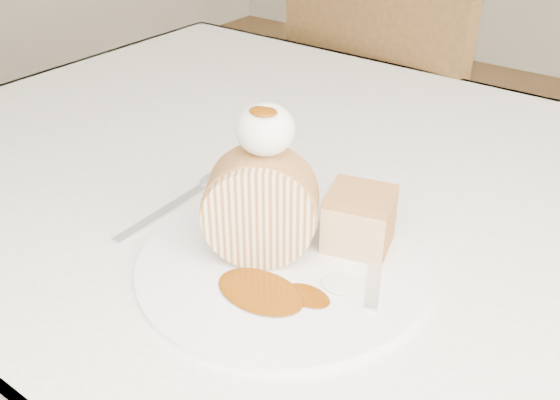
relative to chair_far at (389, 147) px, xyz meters
The scene contains 10 objects.
table 0.66m from the chair_far, 65.86° to the right, with size 1.40×0.90×0.75m.
chair_far is the anchor object (origin of this frame).
plate 0.85m from the chair_far, 70.97° to the right, with size 0.29×0.29×0.01m, color white.
roulade_slice 0.86m from the chair_far, 72.72° to the right, with size 0.11×0.11×0.06m, color beige.
cake_chunk 0.82m from the chair_far, 65.98° to the right, with size 0.07×0.06×0.05m, color #B27043.
whipped_cream 0.89m from the chair_far, 72.59° to the right, with size 0.06×0.06×0.05m, color silver.
caramel_drizzle 0.91m from the chair_far, 72.48° to the right, with size 0.03×0.02×0.01m, color #683004.
caramel_pool 0.91m from the chair_far, 71.23° to the right, with size 0.09×0.06×0.00m, color #683004, non-canonical shape.
fork 0.85m from the chair_far, 64.37° to the right, with size 0.02×0.17×0.00m, color silver.
spoon 0.82m from the chair_far, 82.87° to the right, with size 0.03×0.18×0.00m, color silver.
Camera 1 is at (0.31, -0.39, 1.13)m, focal length 40.00 mm.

